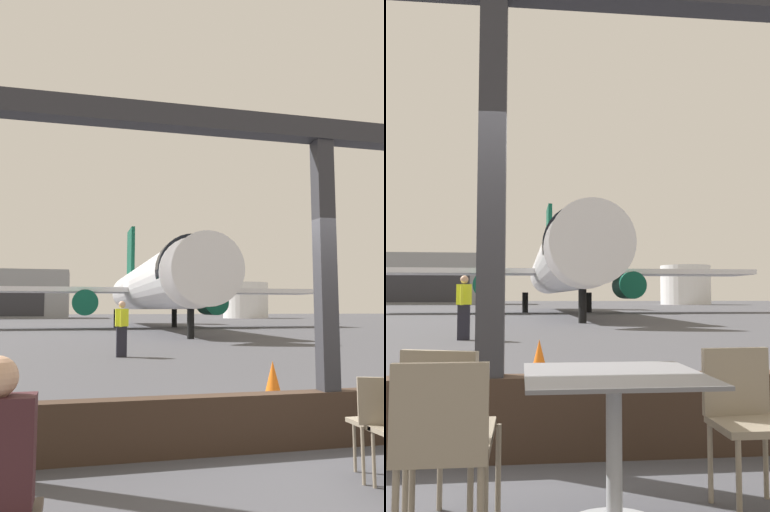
{
  "view_description": "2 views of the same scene",
  "coord_description": "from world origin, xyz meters",
  "views": [
    {
      "loc": [
        -2.74,
        -5.04,
        1.48
      ],
      "look_at": [
        3.56,
        21.57,
        4.45
      ],
      "focal_mm": 34.49,
      "sensor_mm": 36.0,
      "label": 1
    },
    {
      "loc": [
        0.22,
        -3.84,
        1.15
      ],
      "look_at": [
        2.96,
        21.29,
        3.14
      ],
      "focal_mm": 36.67,
      "sensor_mm": 36.0,
      "label": 2
    }
  ],
  "objects": [
    {
      "name": "ground_crew_worker",
      "position": [
        -1.31,
        10.56,
        0.9
      ],
      "size": [
        0.4,
        0.56,
        1.74
      ],
      "color": "black",
      "rests_on": "ground"
    },
    {
      "name": "traffic_cone",
      "position": [
        0.45,
        2.67,
        0.3
      ],
      "size": [
        0.36,
        0.36,
        0.63
      ],
      "color": "orange",
      "rests_on": "ground"
    },
    {
      "name": "window_frame",
      "position": [
        0.0,
        0.0,
        1.33
      ],
      "size": [
        8.23,
        0.24,
        3.66
      ],
      "color": "#38281E",
      "rests_on": "ground"
    },
    {
      "name": "cafe_chair_aisle_left",
      "position": [
        -0.14,
        -1.14,
        0.54
      ],
      "size": [
        0.49,
        0.49,
        0.9
      ],
      "color": "gray",
      "rests_on": "ground"
    },
    {
      "name": "ground_plane",
      "position": [
        0.0,
        40.0,
        0.0
      ],
      "size": [
        220.0,
        220.0,
        0.0
      ],
      "primitive_type": "plane",
      "color": "#424247"
    },
    {
      "name": "fuel_storage_tank",
      "position": [
        25.44,
        74.52,
        3.0
      ],
      "size": [
        7.65,
        7.65,
        6.0
      ],
      "primitive_type": "cylinder",
      "color": "white",
      "rests_on": "ground"
    },
    {
      "name": "airplane",
      "position": [
        2.93,
        32.63,
        3.26
      ],
      "size": [
        28.63,
        34.04,
        10.06
      ],
      "color": "silver",
      "rests_on": "ground"
    }
  ]
}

